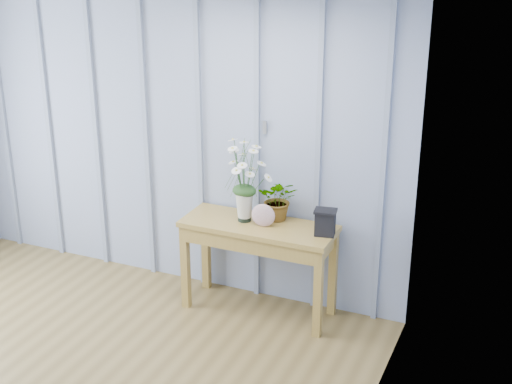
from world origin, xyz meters
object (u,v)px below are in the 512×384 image
at_px(daisy_vase, 244,171).
at_px(carved_box, 325,222).
at_px(felt_disc_vessel, 263,215).
at_px(sideboard, 259,237).

relative_size(daisy_vase, carved_box, 3.23).
bearing_deg(felt_disc_vessel, sideboard, 141.60).
bearing_deg(carved_box, sideboard, -179.20).
distance_m(sideboard, carved_box, 0.57).
height_order(sideboard, felt_disc_vessel, felt_disc_vessel).
bearing_deg(daisy_vase, sideboard, -6.68).
bearing_deg(sideboard, daisy_vase, 173.32).
bearing_deg(sideboard, carved_box, 0.80).
bearing_deg(carved_box, felt_disc_vessel, -175.51).
height_order(sideboard, carved_box, carved_box).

